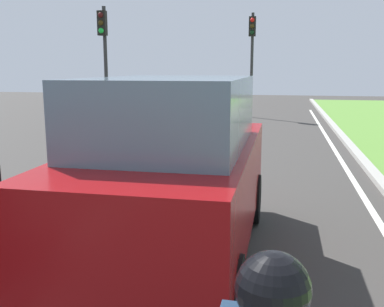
% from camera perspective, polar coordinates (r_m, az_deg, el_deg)
% --- Properties ---
extents(ground_plane, '(60.00, 60.00, 0.00)m').
position_cam_1_polar(ground_plane, '(10.78, 0.38, -1.81)').
color(ground_plane, '#383533').
extents(lane_line_center, '(0.12, 32.00, 0.01)m').
position_cam_1_polar(lane_line_center, '(10.94, -3.22, -1.63)').
color(lane_line_center, silver).
rests_on(lane_line_center, ground).
extents(lane_line_right_edge, '(0.12, 32.00, 0.01)m').
position_cam_1_polar(lane_line_right_edge, '(10.70, 19.67, -2.55)').
color(lane_line_right_edge, silver).
rests_on(lane_line_right_edge, ground).
extents(curb_right, '(0.24, 48.00, 0.12)m').
position_cam_1_polar(curb_right, '(10.77, 22.32, -2.33)').
color(curb_right, '#9E9B93').
rests_on(curb_right, ground).
extents(car_suv_ahead, '(1.97, 4.50, 2.28)m').
position_cam_1_polar(car_suv_ahead, '(5.42, -2.32, -2.06)').
color(car_suv_ahead, maroon).
rests_on(car_suv_ahead, ground).
extents(traffic_light_overhead_left, '(0.32, 0.50, 4.67)m').
position_cam_1_polar(traffic_light_overhead_left, '(17.60, -11.29, 13.40)').
color(traffic_light_overhead_left, '#2D2D2D').
rests_on(traffic_light_overhead_left, ground).
extents(traffic_light_far_median, '(0.32, 0.50, 4.94)m').
position_cam_1_polar(traffic_light_far_median, '(21.77, 7.74, 13.47)').
color(traffic_light_far_median, '#2D2D2D').
rests_on(traffic_light_far_median, ground).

